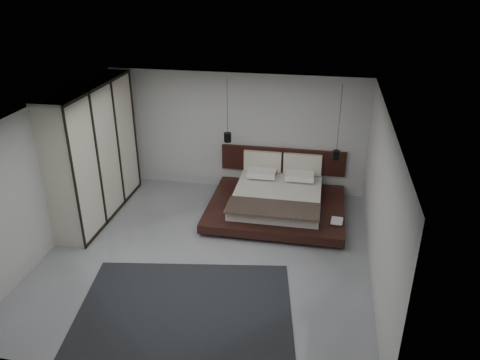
% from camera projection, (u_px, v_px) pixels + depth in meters
% --- Properties ---
extents(floor, '(6.00, 6.00, 0.00)m').
position_uv_depth(floor, '(207.00, 255.00, 8.85)').
color(floor, '#95979D').
rests_on(floor, ground).
extents(ceiling, '(6.00, 6.00, 0.00)m').
position_uv_depth(ceiling, '(202.00, 112.00, 7.65)').
color(ceiling, white).
rests_on(ceiling, wall_back).
extents(wall_back, '(6.00, 0.00, 6.00)m').
position_uv_depth(wall_back, '(237.00, 133.00, 10.92)').
color(wall_back, '#B9B9B6').
rests_on(wall_back, floor).
extents(wall_front, '(6.00, 0.00, 6.00)m').
position_uv_depth(wall_front, '(142.00, 298.00, 5.58)').
color(wall_front, '#B9B9B6').
rests_on(wall_front, floor).
extents(wall_left, '(0.00, 6.00, 6.00)m').
position_uv_depth(wall_left, '(49.00, 176.00, 8.75)').
color(wall_left, '#B9B9B6').
rests_on(wall_left, floor).
extents(wall_right, '(0.00, 6.00, 6.00)m').
position_uv_depth(wall_right, '(380.00, 203.00, 7.76)').
color(wall_right, '#B9B9B6').
rests_on(wall_right, floor).
extents(lattice_screen, '(0.05, 0.90, 2.60)m').
position_uv_depth(lattice_screen, '(109.00, 137.00, 10.96)').
color(lattice_screen, black).
rests_on(lattice_screen, floor).
extents(bed, '(2.90, 2.44, 1.10)m').
position_uv_depth(bed, '(277.00, 200.00, 10.23)').
color(bed, black).
rests_on(bed, floor).
extents(book_lower, '(0.23, 0.29, 0.03)m').
position_uv_depth(book_lower, '(332.00, 221.00, 9.45)').
color(book_lower, '#99724C').
rests_on(book_lower, bed).
extents(book_upper, '(0.26, 0.34, 0.02)m').
position_uv_depth(book_upper, '(331.00, 220.00, 9.41)').
color(book_upper, '#99724C').
rests_on(book_upper, book_lower).
extents(pendant_left, '(0.17, 0.17, 1.40)m').
position_uv_depth(pendant_left, '(228.00, 137.00, 10.33)').
color(pendant_left, black).
rests_on(pendant_left, ceiling).
extents(pendant_right, '(0.16, 0.16, 1.64)m').
position_uv_depth(pendant_right, '(336.00, 154.00, 10.04)').
color(pendant_right, black).
rests_on(pendant_right, ceiling).
extents(wardrobe, '(0.68, 2.90, 2.85)m').
position_uv_depth(wardrobe, '(94.00, 152.00, 9.75)').
color(wardrobe, beige).
rests_on(wardrobe, floor).
extents(rug, '(3.70, 2.89, 0.01)m').
position_uv_depth(rug, '(185.00, 309.00, 7.46)').
color(rug, black).
rests_on(rug, floor).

